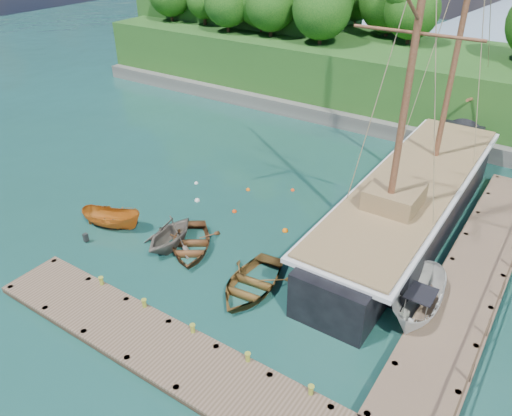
# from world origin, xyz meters

# --- Properties ---
(ground) EXTENTS (160.00, 160.00, 0.00)m
(ground) POSITION_xyz_m (0.00, 0.00, 0.00)
(ground) COLOR #193D33
(ground) RESTS_ON ground
(dock_near) EXTENTS (20.00, 3.20, 1.10)m
(dock_near) POSITION_xyz_m (2.00, -6.50, 0.43)
(dock_near) COLOR brown
(dock_near) RESTS_ON ground
(dock_east) EXTENTS (3.20, 24.00, 1.10)m
(dock_east) POSITION_xyz_m (11.50, 7.00, 0.43)
(dock_east) COLOR brown
(dock_east) RESTS_ON ground
(bollard_0) EXTENTS (0.26, 0.26, 0.45)m
(bollard_0) POSITION_xyz_m (-4.00, -5.10, 0.00)
(bollard_0) COLOR olive
(bollard_0) RESTS_ON ground
(bollard_1) EXTENTS (0.26, 0.26, 0.45)m
(bollard_1) POSITION_xyz_m (-1.00, -5.10, 0.00)
(bollard_1) COLOR olive
(bollard_1) RESTS_ON ground
(bollard_2) EXTENTS (0.26, 0.26, 0.45)m
(bollard_2) POSITION_xyz_m (2.00, -5.10, 0.00)
(bollard_2) COLOR olive
(bollard_2) RESTS_ON ground
(bollard_3) EXTENTS (0.26, 0.26, 0.45)m
(bollard_3) POSITION_xyz_m (5.00, -5.10, 0.00)
(bollard_3) COLOR olive
(bollard_3) RESTS_ON ground
(bollard_4) EXTENTS (0.26, 0.26, 0.45)m
(bollard_4) POSITION_xyz_m (8.00, -5.10, 0.00)
(bollard_4) COLOR olive
(bollard_4) RESTS_ON ground
(rowboat_0) EXTENTS (5.44, 5.77, 0.97)m
(rowboat_0) POSITION_xyz_m (-2.80, 0.38, 0.00)
(rowboat_0) COLOR #573319
(rowboat_0) RESTS_ON ground
(rowboat_1) EXTENTS (3.72, 4.19, 2.04)m
(rowboat_1) POSITION_xyz_m (-3.95, -0.06, 0.00)
(rowboat_1) COLOR #5A534A
(rowboat_1) RESTS_ON ground
(rowboat_2) EXTENTS (4.07, 5.33, 1.03)m
(rowboat_2) POSITION_xyz_m (2.11, -0.63, 0.00)
(rowboat_2) COLOR #553C19
(rowboat_2) RESTS_ON ground
(motorboat_orange) EXTENTS (4.16, 2.65, 1.51)m
(motorboat_orange) POSITION_xyz_m (-8.29, -0.53, 0.00)
(motorboat_orange) COLOR #BF6319
(motorboat_orange) RESTS_ON ground
(cabin_boat_white) EXTENTS (2.26, 5.37, 2.04)m
(cabin_boat_white) POSITION_xyz_m (9.90, 2.19, 0.00)
(cabin_boat_white) COLOR silver
(cabin_boat_white) RESTS_ON ground
(schooner) EXTENTS (5.50, 29.66, 22.17)m
(schooner) POSITION_xyz_m (6.57, 10.36, 1.23)
(schooner) COLOR black
(schooner) RESTS_ON ground
(mooring_buoy_0) EXTENTS (0.36, 0.36, 0.36)m
(mooring_buoy_0) POSITION_xyz_m (-6.09, 4.92, 0.00)
(mooring_buoy_0) COLOR silver
(mooring_buoy_0) RESTS_ON ground
(mooring_buoy_1) EXTENTS (0.32, 0.32, 0.32)m
(mooring_buoy_1) POSITION_xyz_m (-3.14, 5.15, 0.00)
(mooring_buoy_1) COLOR red
(mooring_buoy_1) RESTS_ON ground
(mooring_buoy_2) EXTENTS (0.36, 0.36, 0.36)m
(mooring_buoy_2) POSITION_xyz_m (0.78, 5.04, 0.00)
(mooring_buoy_2) COLOR #E86205
(mooring_buoy_2) RESTS_ON ground
(mooring_buoy_3) EXTENTS (0.34, 0.34, 0.34)m
(mooring_buoy_3) POSITION_xyz_m (2.98, 7.75, 0.00)
(mooring_buoy_3) COLOR white
(mooring_buoy_3) RESTS_ON ground
(mooring_buoy_4) EXTENTS (0.30, 0.30, 0.30)m
(mooring_buoy_4) POSITION_xyz_m (-4.07, 8.06, 0.00)
(mooring_buoy_4) COLOR #D5570C
(mooring_buoy_4) RESTS_ON ground
(mooring_buoy_5) EXTENTS (0.27, 0.27, 0.27)m
(mooring_buoy_5) POSITION_xyz_m (-1.43, 9.76, 0.00)
(mooring_buoy_5) COLOR #EE380A
(mooring_buoy_5) RESTS_ON ground
(mooring_buoy_6) EXTENTS (0.29, 0.29, 0.29)m
(mooring_buoy_6) POSITION_xyz_m (-7.73, 6.80, 0.00)
(mooring_buoy_6) COLOR white
(mooring_buoy_6) RESTS_ON ground
(headland) EXTENTS (51.00, 19.31, 12.90)m
(headland) POSITION_xyz_m (-12.88, 31.36, 5.54)
(headland) COLOR #474744
(headland) RESTS_ON ground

